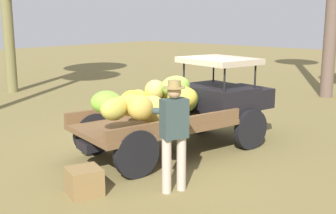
{
  "coord_description": "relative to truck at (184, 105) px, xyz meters",
  "views": [
    {
      "loc": [
        -6.45,
        -5.9,
        2.71
      ],
      "look_at": [
        -0.23,
        -0.27,
        0.96
      ],
      "focal_mm": 45.98,
      "sensor_mm": 36.0,
      "label": 1
    }
  ],
  "objects": [
    {
      "name": "ground_plane",
      "position": [
        -0.16,
        0.35,
        -0.95
      ],
      "size": [
        60.0,
        60.0,
        0.0
      ],
      "primitive_type": "plane",
      "color": "olive"
    },
    {
      "name": "truck",
      "position": [
        0.0,
        0.0,
        0.0
      ],
      "size": [
        4.64,
        2.46,
        1.86
      ],
      "rotation": [
        0.0,
        0.0,
        -0.2
      ],
      "color": "black",
      "rests_on": "ground"
    },
    {
      "name": "farmer",
      "position": [
        -1.78,
        -1.3,
        0.07
      ],
      "size": [
        0.56,
        0.52,
        1.78
      ],
      "rotation": [
        0.0,
        0.0,
        1.19
      ],
      "color": "#BBAB99",
      "rests_on": "ground"
    },
    {
      "name": "wooden_crate",
      "position": [
        -2.82,
        -0.36,
        -0.73
      ],
      "size": [
        0.63,
        0.62,
        0.43
      ],
      "primitive_type": "cube",
      "rotation": [
        0.0,
        0.0,
        2.82
      ],
      "color": "olive",
      "rests_on": "ground"
    }
  ]
}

